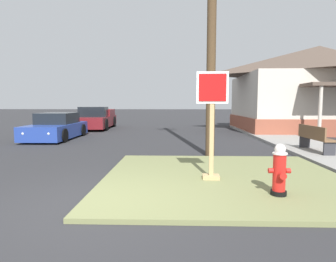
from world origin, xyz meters
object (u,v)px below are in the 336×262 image
fire_hydrant (279,171)px  manhole_cover (134,158)px  stop_sign (212,129)px  pickup_truck_maroon (96,120)px  street_bench (314,137)px  parked_sedan_blue (57,128)px

fire_hydrant → manhole_cover: size_ratio=1.31×
stop_sign → manhole_cover: stop_sign is taller
pickup_truck_maroon → street_bench: bearing=-43.3°
stop_sign → manhole_cover: 3.61m
fire_hydrant → pickup_truck_maroon: 15.72m
fire_hydrant → stop_sign: stop_sign is taller
pickup_truck_maroon → street_bench: pickup_truck_maroon is taller
parked_sedan_blue → street_bench: parked_sedan_blue is taller
stop_sign → pickup_truck_maroon: size_ratio=0.44×
pickup_truck_maroon → manhole_cover: bearing=-68.1°
street_bench → parked_sedan_blue: bearing=159.0°
fire_hydrant → parked_sedan_blue: (-7.61, 8.49, 0.03)m
manhole_cover → parked_sedan_blue: 6.50m
manhole_cover → street_bench: bearing=7.2°
fire_hydrant → pickup_truck_maroon: bearing=117.5°
manhole_cover → parked_sedan_blue: parked_sedan_blue is taller
stop_sign → pickup_truck_maroon: 14.31m
fire_hydrant → parked_sedan_blue: size_ratio=0.22×
stop_sign → parked_sedan_blue: bearing=131.4°
parked_sedan_blue → street_bench: bearing=-21.0°
stop_sign → street_bench: stop_sign is taller
manhole_cover → street_bench: 5.99m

